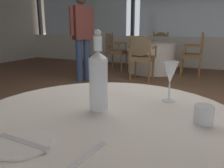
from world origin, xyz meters
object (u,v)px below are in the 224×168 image
at_px(water_tumbler, 204,114).
at_px(dining_chair_1_3, 114,48).
at_px(wine_glass, 170,74).
at_px(dining_chair_1_0, 141,54).
at_px(dining_chair_1_2, 160,47).
at_px(diner_person_0, 82,32).
at_px(water_bottle, 98,79).
at_px(dining_chair_1_1, 196,51).
at_px(side_plate, 23,143).

xyz_separation_m(water_tumbler, dining_chair_1_3, (-2.42, 4.55, -0.20)).
relative_size(wine_glass, water_tumbler, 2.78).
bearing_deg(dining_chair_1_0, dining_chair_1_3, 45.09).
height_order(dining_chair_1_0, dining_chair_1_2, dining_chair_1_2).
bearing_deg(dining_chair_1_3, diner_person_0, -93.51).
xyz_separation_m(water_bottle, dining_chair_1_3, (-2.00, 4.59, -0.30)).
bearing_deg(wine_glass, dining_chair_1_1, 92.67).
height_order(wine_glass, diner_person_0, diner_person_0).
height_order(side_plate, dining_chair_1_0, dining_chair_1_0).
height_order(wine_glass, water_tumbler, wine_glass).
distance_m(wine_glass, diner_person_0, 3.65).
height_order(water_tumbler, dining_chair_1_1, dining_chair_1_1).
xyz_separation_m(wine_glass, dining_chair_1_3, (-2.25, 4.34, -0.30)).
relative_size(dining_chair_1_1, dining_chair_1_2, 1.01).
xyz_separation_m(dining_chair_1_0, dining_chair_1_1, (0.98, 1.06, 0.02)).
height_order(dining_chair_1_1, diner_person_0, diner_person_0).
bearing_deg(water_bottle, side_plate, -100.77).
xyz_separation_m(dining_chair_1_0, dining_chair_1_2, (-0.09, 2.04, 0.00)).
relative_size(dining_chair_1_3, diner_person_0, 0.55).
relative_size(side_plate, water_bottle, 0.52).
bearing_deg(dining_chair_1_1, dining_chair_1_0, 44.75).
xyz_separation_m(water_bottle, dining_chair_1_1, (0.05, 4.68, -0.29)).
distance_m(water_bottle, wine_glass, 0.36).
height_order(dining_chair_1_0, dining_chair_1_1, dining_chair_1_1).
xyz_separation_m(wine_glass, dining_chair_1_2, (-1.28, 5.41, -0.30)).
bearing_deg(dining_chair_1_2, side_plate, 6.43).
height_order(water_bottle, water_tumbler, water_bottle).
distance_m(water_bottle, dining_chair_1_2, 5.76).
bearing_deg(dining_chair_1_0, diner_person_0, 112.71).
bearing_deg(wine_glass, dining_chair_1_0, 109.39).
relative_size(side_plate, dining_chair_1_0, 0.19).
xyz_separation_m(wine_glass, dining_chair_1_1, (-0.21, 4.43, -0.29)).
relative_size(side_plate, dining_chair_1_2, 0.18).
distance_m(dining_chair_1_0, dining_chair_1_2, 2.04).
bearing_deg(wine_glass, diner_person_0, 128.56).
bearing_deg(dining_chair_1_3, water_bottle, -69.05).
height_order(dining_chair_1_0, dining_chair_1_3, dining_chair_1_3).
bearing_deg(dining_chair_1_3, side_plate, -71.30).
height_order(water_bottle, dining_chair_1_2, water_bottle).
distance_m(dining_chair_1_0, diner_person_0, 1.28).
relative_size(water_bottle, water_tumbler, 4.86).
relative_size(wine_glass, dining_chair_1_1, 0.20).
height_order(water_tumbler, dining_chair_1_3, dining_chair_1_3).
bearing_deg(water_bottle, dining_chair_1_3, 113.52).
height_order(side_plate, diner_person_0, diner_person_0).
bearing_deg(water_tumbler, dining_chair_1_1, 94.60).
bearing_deg(dining_chair_1_3, dining_chair_1_1, 0.00).
distance_m(side_plate, dining_chair_1_2, 6.10).
relative_size(dining_chair_1_0, diner_person_0, 0.54).
bearing_deg(dining_chair_1_3, dining_chair_1_2, 45.20).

